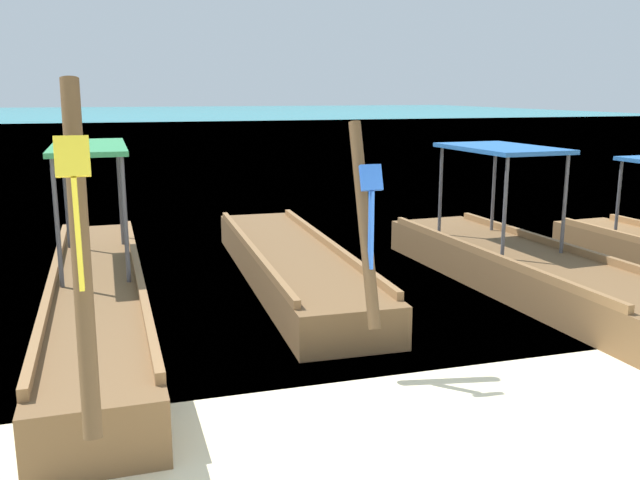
# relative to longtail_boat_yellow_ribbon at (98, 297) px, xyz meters

# --- Properties ---
(sea_water) EXTENTS (120.00, 120.00, 0.00)m
(sea_water) POSITION_rel_longtail_boat_yellow_ribbon_xyz_m (2.60, 57.66, -0.34)
(sea_water) COLOR teal
(sea_water) RESTS_ON ground
(longtail_boat_yellow_ribbon) EXTENTS (1.12, 7.36, 2.78)m
(longtail_boat_yellow_ribbon) POSITION_rel_longtail_boat_yellow_ribbon_xyz_m (0.00, 0.00, 0.00)
(longtail_boat_yellow_ribbon) COLOR brown
(longtail_boat_yellow_ribbon) RESTS_ON ground
(longtail_boat_blue_ribbon) EXTENTS (1.32, 6.45, 2.40)m
(longtail_boat_blue_ribbon) POSITION_rel_longtail_boat_yellow_ribbon_xyz_m (2.61, 1.10, -0.08)
(longtail_boat_blue_ribbon) COLOR brown
(longtail_boat_blue_ribbon) RESTS_ON ground
(longtail_boat_green_ribbon) EXTENTS (1.67, 6.33, 2.48)m
(longtail_boat_green_ribbon) POSITION_rel_longtail_boat_yellow_ribbon_xyz_m (5.63, -0.09, -0.02)
(longtail_boat_green_ribbon) COLOR brown
(longtail_boat_green_ribbon) RESTS_ON ground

